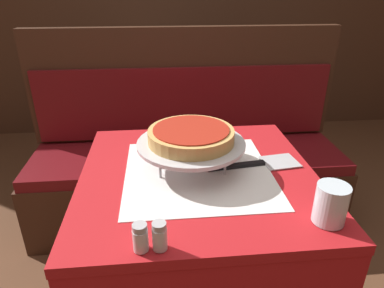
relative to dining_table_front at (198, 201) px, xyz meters
The scene contains 10 objects.
dining_table_front is the anchor object (origin of this frame).
dining_table_rear 1.70m from the dining_table_front, 96.42° to the left, with size 0.60×0.60×0.75m.
booth_bench 0.84m from the dining_table_front, 87.77° to the left, with size 1.72×0.50×1.08m.
pizza_pan_stand 0.19m from the dining_table_front, 117.65° to the left, with size 0.34×0.34×0.09m.
deep_dish_pizza 0.23m from the dining_table_front, 117.65° to the left, with size 0.27×0.27×0.04m.
pizza_server 0.23m from the dining_table_front, ahead, with size 0.31×0.11×0.01m.
water_glass_near 0.44m from the dining_table_front, 42.72° to the right, with size 0.08×0.08×0.10m.
salt_shaker 0.40m from the dining_table_front, 116.81° to the right, with size 0.04×0.04×0.07m.
pepper_shaker 0.38m from the dining_table_front, 110.65° to the right, with size 0.03×0.03×0.07m.
condiment_caddy 1.78m from the dining_table_front, 98.92° to the left, with size 0.11×0.11×0.15m.
Camera 1 is at (-0.11, -0.94, 1.29)m, focal length 32.00 mm.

